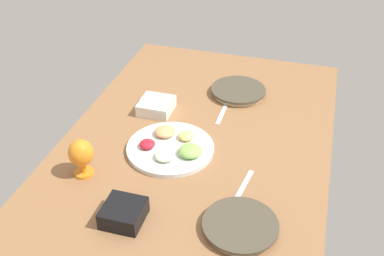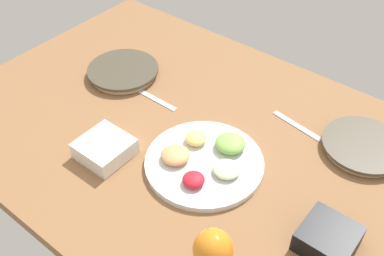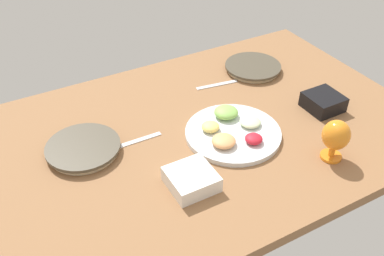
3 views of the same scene
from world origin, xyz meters
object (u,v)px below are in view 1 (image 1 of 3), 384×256
object	(u,v)px
square_bowl_white	(156,105)
dinner_plate_right	(240,226)
dinner_plate_left	(238,91)
square_bowl_black	(124,212)
fruit_platter	(171,147)
hurricane_glass_orange	(81,154)

from	to	relation	value
square_bowl_white	dinner_plate_right	bearing A→B (deg)	40.25
dinner_plate_left	square_bowl_black	bearing A→B (deg)	-12.44
dinner_plate_right	square_bowl_white	xyz separation A→B (cm)	(-57.32, -48.53, 1.51)
square_bowl_black	dinner_plate_right	bearing A→B (deg)	99.88
fruit_platter	square_bowl_white	distance (cm)	28.99
hurricane_glass_orange	dinner_plate_left	bearing A→B (deg)	149.15
hurricane_glass_orange	square_bowl_white	size ratio (longest dim) A/B	1.04
fruit_platter	square_bowl_white	xyz separation A→B (cm)	(-24.76, -15.02, 1.30)
square_bowl_white	square_bowl_black	xyz separation A→B (cm)	(63.70, 11.91, 0.42)
dinner_plate_right	square_bowl_black	distance (cm)	37.22
dinner_plate_right	hurricane_glass_orange	size ratio (longest dim) A/B	1.66
dinner_plate_left	hurricane_glass_orange	xyz separation A→B (cm)	(70.69, -42.22, 7.36)
hurricane_glass_orange	fruit_platter	bearing A→B (deg)	130.13
dinner_plate_left	hurricane_glass_orange	distance (cm)	82.67
square_bowl_white	fruit_platter	bearing A→B (deg)	31.24
hurricane_glass_orange	square_bowl_black	bearing A→B (deg)	53.30
dinner_plate_right	square_bowl_black	world-z (taller)	square_bowl_black
dinner_plate_left	square_bowl_white	xyz separation A→B (cm)	(24.03, -31.27, 1.38)
square_bowl_white	dinner_plate_left	bearing A→B (deg)	127.54
fruit_platter	hurricane_glass_orange	distance (cm)	34.74
hurricane_glass_orange	square_bowl_black	size ratio (longest dim) A/B	1.14
dinner_plate_right	hurricane_glass_orange	bearing A→B (deg)	-100.16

